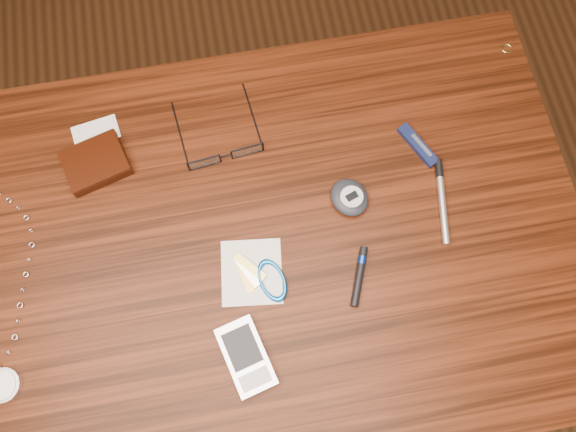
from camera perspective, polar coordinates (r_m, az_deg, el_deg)
name	(u,v)px	position (r m, az deg, el deg)	size (l,w,h in m)	color
ground	(279,311)	(1.62, -0.92, -9.59)	(3.80, 3.80, 0.00)	#472814
desk	(273,255)	(0.99, -1.49, -4.03)	(1.00, 0.70, 0.75)	#3B1709
wallet_and_card	(96,162)	(0.97, -18.96, 5.20)	(0.12, 0.14, 0.02)	black
eyeglasses	(225,153)	(0.93, -6.44, 6.40)	(0.14, 0.15, 0.03)	black
gold_ring	(507,48)	(1.11, 21.33, 15.57)	(0.02, 0.02, 0.00)	#D7C75F
pocket_watch	(4,377)	(0.94, -26.88, -14.39)	(0.08, 0.35, 0.02)	silver
pda_phone	(246,357)	(0.85, -4.29, -14.05)	(0.08, 0.12, 0.02)	silver
pedometer	(350,197)	(0.90, 6.27, 1.89)	(0.08, 0.08, 0.03)	black
notepad_keys	(262,276)	(0.87, -2.63, -6.15)	(0.12, 0.11, 0.01)	silver
pocket_knife	(418,145)	(0.96, 13.06, 7.01)	(0.05, 0.09, 0.01)	#0E113C
silver_pen	(441,195)	(0.94, 15.33, 2.12)	(0.04, 0.14, 0.01)	silver
black_blue_pen	(360,274)	(0.87, 7.28, -5.90)	(0.05, 0.09, 0.01)	black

